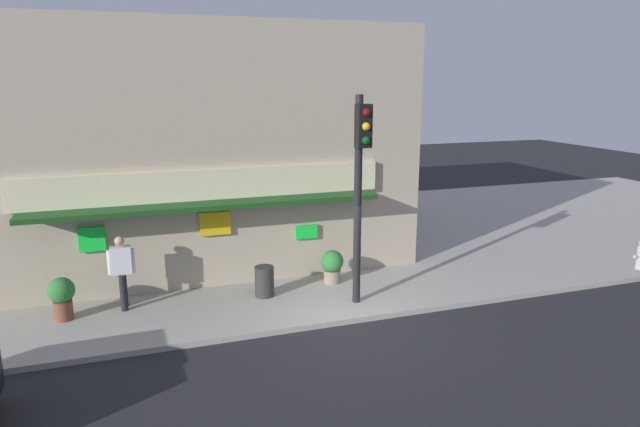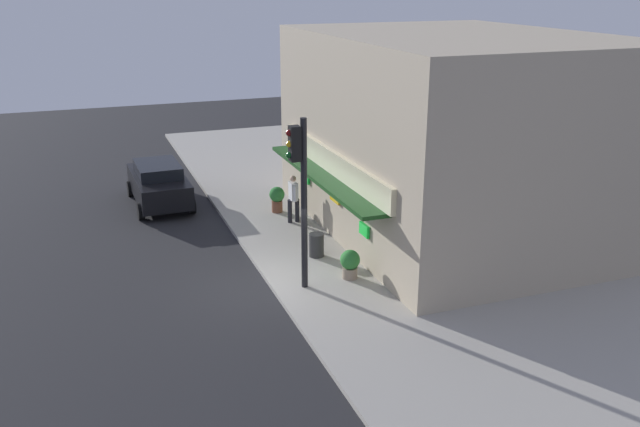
# 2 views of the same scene
# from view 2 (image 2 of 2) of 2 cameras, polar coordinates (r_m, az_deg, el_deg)

# --- Properties ---
(ground_plane) EXTENTS (62.96, 62.96, 0.00)m
(ground_plane) POSITION_cam_2_polar(r_m,az_deg,el_deg) (19.99, -4.30, -6.10)
(ground_plane) COLOR #232326
(sidewalk) EXTENTS (41.97, 12.70, 0.13)m
(sidewalk) POSITION_cam_2_polar(r_m,az_deg,el_deg) (22.36, 11.54, -3.44)
(sidewalk) COLOR #A39E93
(sidewalk) RESTS_ON ground_plane
(corner_building) EXTENTS (11.81, 9.54, 6.65)m
(corner_building) POSITION_cam_2_polar(r_m,az_deg,el_deg) (23.93, 11.02, 6.62)
(corner_building) COLOR tan
(corner_building) RESTS_ON sidewalk
(traffic_light) EXTENTS (0.32, 0.58, 4.88)m
(traffic_light) POSITION_cam_2_polar(r_m,az_deg,el_deg) (18.49, -1.67, 2.67)
(traffic_light) COLOR black
(traffic_light) RESTS_ON sidewalk
(trash_can) EXTENTS (0.47, 0.47, 0.75)m
(trash_can) POSITION_cam_2_polar(r_m,az_deg,el_deg) (21.55, -0.30, -2.64)
(trash_can) COLOR #2D2D2D
(trash_can) RESTS_ON sidewalk
(pedestrian) EXTENTS (0.61, 0.44, 1.74)m
(pedestrian) POSITION_cam_2_polar(r_m,az_deg,el_deg) (24.35, -2.24, 1.43)
(pedestrian) COLOR black
(pedestrian) RESTS_ON sidewalk
(potted_plant_by_doorway) EXTENTS (0.59, 0.59, 0.87)m
(potted_plant_by_doorway) POSITION_cam_2_polar(r_m,az_deg,el_deg) (19.99, 2.53, -4.15)
(potted_plant_by_doorway) COLOR gray
(potted_plant_by_doorway) RESTS_ON sidewalk
(potted_plant_by_window) EXTENTS (0.58, 0.58, 0.98)m
(potted_plant_by_window) POSITION_cam_2_polar(r_m,az_deg,el_deg) (25.58, -3.62, 1.33)
(potted_plant_by_window) COLOR brown
(potted_plant_by_window) RESTS_ON sidewalk
(parked_car_black) EXTENTS (4.45, 2.21, 1.67)m
(parked_car_black) POSITION_cam_2_polar(r_m,az_deg,el_deg) (27.43, -13.33, 2.48)
(parked_car_black) COLOR black
(parked_car_black) RESTS_ON ground_plane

